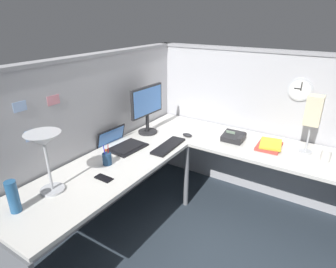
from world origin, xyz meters
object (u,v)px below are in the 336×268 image
object	(u,v)px
keyboard	(168,146)
cell_phone	(104,178)
thermos_flask	(13,197)
coffee_mug	(326,156)
laptop	(120,143)
book_stack	(270,145)
wall_clock	(300,90)
computer_mouse	(187,135)
pen_cup	(107,159)
office_phone	(234,137)
desk_lamp_dome	(44,144)
monitor	(147,106)
desk_lamp_paper	(313,112)

from	to	relation	value
keyboard	cell_phone	bearing A→B (deg)	168.68
thermos_flask	coffee_mug	size ratio (longest dim) A/B	2.29
laptop	keyboard	distance (m)	0.46
book_stack	coffee_mug	bearing A→B (deg)	-91.57
wall_clock	book_stack	bearing A→B (deg)	158.21
cell_phone	book_stack	size ratio (longest dim) A/B	0.47
computer_mouse	wall_clock	distance (m)	1.16
pen_cup	office_phone	xyz separation A→B (m)	(1.04, -0.72, -0.02)
cell_phone	office_phone	size ratio (longest dim) A/B	0.69
laptop	book_stack	distance (m)	1.42
desk_lamp_dome	pen_cup	distance (m)	0.59
monitor	desk_lamp_dome	xyz separation A→B (m)	(-1.24, -0.07, 0.07)
pen_cup	coffee_mug	bearing A→B (deg)	-55.28
keyboard	office_phone	xyz separation A→B (m)	(0.48, -0.47, 0.03)
laptop	desk_lamp_paper	xyz separation A→B (m)	(0.81, -1.52, 0.36)
thermos_flask	desk_lamp_paper	bearing A→B (deg)	-36.38
cell_phone	office_phone	world-z (taller)	office_phone
computer_mouse	office_phone	size ratio (longest dim) A/B	0.50
office_phone	wall_clock	bearing A→B (deg)	-52.10
desk_lamp_paper	office_phone	bearing A→B (deg)	99.87
desk_lamp_dome	office_phone	world-z (taller)	desk_lamp_dome
computer_mouse	desk_lamp_dome	bearing A→B (deg)	166.45
monitor	book_stack	xyz separation A→B (m)	(0.33, -1.19, -0.27)
desk_lamp_dome	desk_lamp_paper	world-z (taller)	desk_lamp_paper
pen_cup	desk_lamp_paper	size ratio (longest dim) A/B	0.34
desk_lamp_dome	wall_clock	size ratio (longest dim) A/B	2.02
computer_mouse	desk_lamp_dome	size ratio (longest dim) A/B	0.23
desk_lamp_dome	office_phone	distance (m)	1.75
cell_phone	desk_lamp_paper	size ratio (longest dim) A/B	0.27
laptop	book_stack	size ratio (longest dim) A/B	1.32
computer_mouse	book_stack	world-z (taller)	book_stack
pen_cup	office_phone	world-z (taller)	pen_cup
computer_mouse	pen_cup	bearing A→B (deg)	162.57
desk_lamp_dome	book_stack	bearing A→B (deg)	-35.30
keyboard	cell_phone	world-z (taller)	keyboard
keyboard	book_stack	size ratio (longest dim) A/B	1.41
keyboard	desk_lamp_dome	xyz separation A→B (m)	(-1.06, 0.31, 0.35)
computer_mouse	office_phone	distance (m)	0.47
thermos_flask	book_stack	bearing A→B (deg)	-31.03
thermos_flask	wall_clock	world-z (taller)	wall_clock
laptop	desk_lamp_dome	bearing A→B (deg)	-173.24
computer_mouse	book_stack	bearing A→B (deg)	-76.00
monitor	computer_mouse	distance (m)	0.51
pen_cup	computer_mouse	bearing A→B (deg)	-17.43
cell_phone	laptop	bearing A→B (deg)	29.94
coffee_mug	wall_clock	size ratio (longest dim) A/B	0.44
laptop	wall_clock	xyz separation A→B (m)	(1.06, -1.34, 0.48)
cell_phone	office_phone	bearing A→B (deg)	-24.73
pen_cup	coffee_mug	xyz separation A→B (m)	(1.06, -1.53, -0.00)
laptop	cell_phone	world-z (taller)	laptop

